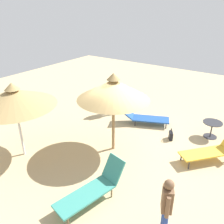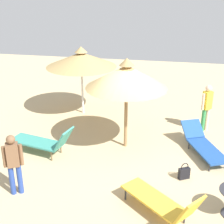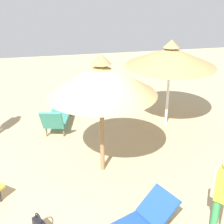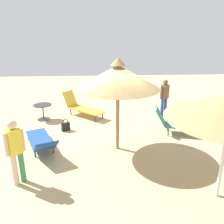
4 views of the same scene
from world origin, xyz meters
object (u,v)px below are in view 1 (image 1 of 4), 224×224
Objects in this scene: lounge_chair_far_left at (144,117)px; person_standing_far_right at (115,95)px; parasol_umbrella_near_right at (113,89)px; person_standing_front at (166,206)px; parasol_umbrella_back at (14,97)px; lounge_chair_near_left at (94,188)px; handbag at (171,135)px; lounge_chair_edge at (212,150)px; side_table_round at (212,127)px.

person_standing_far_right is (-0.16, -1.66, 0.63)m from lounge_chair_far_left.
person_standing_front is at bearing 52.33° from parasol_umbrella_near_right.
parasol_umbrella_back is 1.26× the size of lounge_chair_near_left.
parasol_umbrella_back is at bearing -9.17° from person_standing_far_right.
person_standing_front is at bearing 19.42° from handbag.
lounge_chair_far_left is 1.03× the size of lounge_chair_near_left.
handbag is (-0.48, -1.62, -0.23)m from lounge_chair_edge.
side_table_round is at bearing 134.13° from parasol_umbrella_back.
parasol_umbrella_near_right is 1.07× the size of parasol_umbrella_back.
parasol_umbrella_near_right is at bearing -66.98° from lounge_chair_edge.
side_table_round reaches higher than handbag.
lounge_chair_far_left reaches higher than handbag.
side_table_round is (-5.11, -0.20, -0.45)m from person_standing_front.
side_table_round is at bearing 100.84° from lounge_chair_far_left.
lounge_chair_far_left is 2.74m from side_table_round.
person_standing_far_right is at bearing -85.38° from side_table_round.
person_standing_front is (3.56, -0.19, 0.50)m from lounge_chair_edge.
parasol_umbrella_back is 5.43m from person_standing_front.
person_standing_far_right is at bearing 170.83° from parasol_umbrella_back.
parasol_umbrella_near_right is at bearing -43.33° from side_table_round.
lounge_chair_near_left is at bearing 22.46° from parasol_umbrella_near_right.
side_table_round is at bearing 136.67° from parasol_umbrella_near_right.
handbag is at bearing -106.69° from lounge_chair_edge.
lounge_chair_near_left is (3.63, -2.14, 0.01)m from lounge_chair_edge.
parasol_umbrella_near_right reaches higher than lounge_chair_far_left.
parasol_umbrella_near_right is at bearing -0.45° from lounge_chair_far_left.
parasol_umbrella_near_right is 3.86× the size of side_table_round.
parasol_umbrella_near_right is 4.35m from side_table_round.
parasol_umbrella_back is at bearing -58.31° from lounge_chair_edge.
handbag is at bearing 135.06° from parasol_umbrella_back.
parasol_umbrella_back is 1.40× the size of lounge_chair_edge.
person_standing_front is (4.76, 4.54, -0.05)m from person_standing_far_right.
parasol_umbrella_near_right is at bearing -127.67° from person_standing_front.
lounge_chair_far_left is at bearing 179.55° from parasol_umbrella_near_right.
lounge_chair_near_left is (0.25, 3.33, -1.72)m from parasol_umbrella_back.
lounge_chair_far_left is 1.36× the size of person_standing_front.
parasol_umbrella_near_right is at bearing 130.96° from parasol_umbrella_back.
lounge_chair_far_left is 5.46m from person_standing_front.
lounge_chair_near_left is at bearing 11.36° from lounge_chair_far_left.
person_standing_front reaches higher than handbag.
parasol_umbrella_near_right is 3.14m from handbag.
lounge_chair_far_left is at bearing -168.64° from lounge_chair_near_left.
lounge_chair_far_left is 4.76m from lounge_chair_near_left.
parasol_umbrella_near_right is 3.92m from person_standing_front.
side_table_round is at bearing -165.90° from lounge_chair_edge.
lounge_chair_near_left is 5.51m from person_standing_far_right.
lounge_chair_near_left is 2.85× the size of side_table_round.
parasol_umbrella_back reaches higher than lounge_chair_edge.
parasol_umbrella_near_right reaches higher than handbag.
parasol_umbrella_near_right is at bearing 33.03° from person_standing_far_right.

